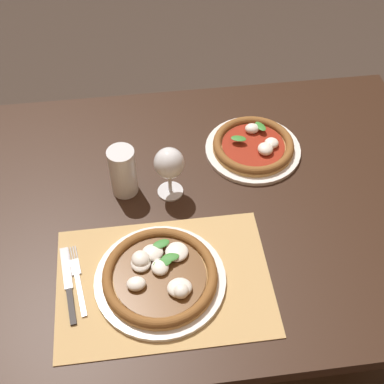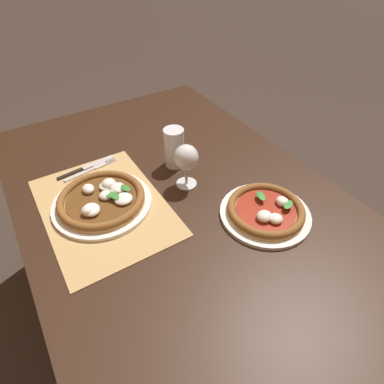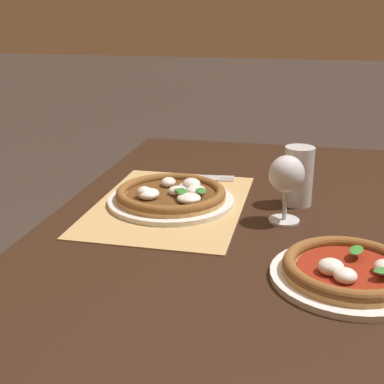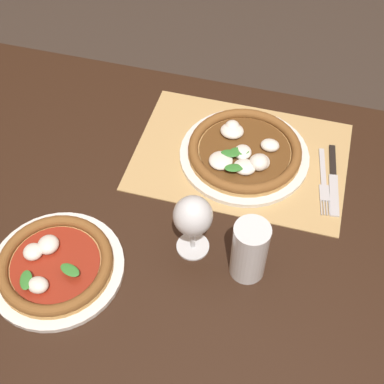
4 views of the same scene
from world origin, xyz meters
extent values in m
cube|color=black|center=(0.00, 0.00, 0.72)|extent=(1.46, 0.97, 0.04)
cube|color=black|center=(-0.67, -0.43, 0.35)|extent=(0.07, 0.07, 0.70)
cube|color=tan|center=(-0.07, -0.23, 0.74)|extent=(0.51, 0.36, 0.00)
cylinder|color=silver|center=(-0.07, -0.23, 0.75)|extent=(0.31, 0.31, 0.01)
cylinder|color=tan|center=(-0.07, -0.23, 0.76)|extent=(0.27, 0.27, 0.01)
torus|color=brown|center=(-0.07, -0.23, 0.77)|extent=(0.27, 0.27, 0.02)
cylinder|color=brown|center=(-0.07, -0.23, 0.77)|extent=(0.22, 0.22, 0.00)
ellipsoid|color=silver|center=(-0.07, -0.21, 0.78)|extent=(0.04, 0.05, 0.02)
ellipsoid|color=silver|center=(-0.03, -0.17, 0.78)|extent=(0.06, 0.06, 0.02)
ellipsoid|color=silver|center=(-0.11, -0.18, 0.78)|extent=(0.04, 0.05, 0.03)
ellipsoid|color=silver|center=(-0.03, -0.27, 0.78)|extent=(0.06, 0.05, 0.02)
ellipsoid|color=silver|center=(-0.12, -0.19, 0.78)|extent=(0.05, 0.05, 0.02)
ellipsoid|color=silver|center=(-0.03, -0.28, 0.78)|extent=(0.04, 0.04, 0.03)
ellipsoid|color=silver|center=(-0.09, -0.17, 0.78)|extent=(0.05, 0.05, 0.02)
ellipsoid|color=silver|center=(-0.13, -0.25, 0.78)|extent=(0.04, 0.04, 0.02)
ellipsoid|color=#337A2D|center=(-0.05, -0.19, 0.79)|extent=(0.05, 0.03, 0.00)
ellipsoid|color=#337A2D|center=(-0.06, -0.15, 0.79)|extent=(0.05, 0.04, 0.00)
ellipsoid|color=#337A2D|center=(-0.06, -0.20, 0.79)|extent=(0.05, 0.03, 0.00)
cylinder|color=silver|center=(0.23, 0.18, 0.75)|extent=(0.28, 0.28, 0.01)
cylinder|color=tan|center=(0.23, 0.18, 0.76)|extent=(0.23, 0.23, 0.01)
torus|color=brown|center=(0.23, 0.18, 0.77)|extent=(0.23, 0.23, 0.02)
cylinder|color=maroon|center=(0.23, 0.18, 0.76)|extent=(0.18, 0.18, 0.00)
ellipsoid|color=silver|center=(0.24, 0.24, 0.78)|extent=(0.04, 0.04, 0.03)
ellipsoid|color=silver|center=(0.26, 0.15, 0.78)|extent=(0.04, 0.05, 0.03)
ellipsoid|color=silver|center=(0.28, 0.17, 0.77)|extent=(0.04, 0.04, 0.02)
ellipsoid|color=#337A2D|center=(0.19, 0.19, 0.78)|extent=(0.05, 0.04, 0.00)
cylinder|color=silver|center=(-0.02, 0.05, 0.74)|extent=(0.07, 0.07, 0.00)
cylinder|color=silver|center=(-0.02, 0.05, 0.78)|extent=(0.01, 0.01, 0.06)
ellipsoid|color=silver|center=(-0.02, 0.05, 0.85)|extent=(0.08, 0.08, 0.08)
ellipsoid|color=#C17019|center=(-0.02, 0.05, 0.84)|extent=(0.07, 0.07, 0.05)
cylinder|color=silver|center=(-0.14, 0.08, 0.81)|extent=(0.07, 0.07, 0.15)
cylinder|color=black|center=(-0.14, 0.08, 0.80)|extent=(0.07, 0.07, 0.12)
cylinder|color=silver|center=(-0.14, 0.08, 0.86)|extent=(0.07, 0.07, 0.02)
cube|color=#B7B7BC|center=(-0.26, -0.24, 0.75)|extent=(0.03, 0.12, 0.00)
cube|color=#B7B7BC|center=(-0.27, -0.16, 0.75)|extent=(0.03, 0.05, 0.00)
cylinder|color=#B7B7BC|center=(-0.27, -0.12, 0.75)|extent=(0.01, 0.04, 0.00)
cylinder|color=#B7B7BC|center=(-0.28, -0.12, 0.75)|extent=(0.01, 0.04, 0.00)
cylinder|color=#B7B7BC|center=(-0.28, -0.12, 0.75)|extent=(0.01, 0.04, 0.00)
cylinder|color=#B7B7BC|center=(-0.29, -0.12, 0.75)|extent=(0.01, 0.04, 0.00)
cube|color=black|center=(-0.28, -0.27, 0.75)|extent=(0.03, 0.10, 0.01)
cube|color=#B7B7BC|center=(-0.30, -0.16, 0.75)|extent=(0.04, 0.12, 0.00)
camera|label=1|loc=(-0.09, -0.90, 1.84)|focal=50.00mm
camera|label=2|loc=(0.70, -0.38, 1.45)|focal=30.00mm
camera|label=3|loc=(1.12, 0.09, 1.21)|focal=50.00mm
camera|label=4|loc=(-0.18, 0.65, 1.70)|focal=50.00mm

